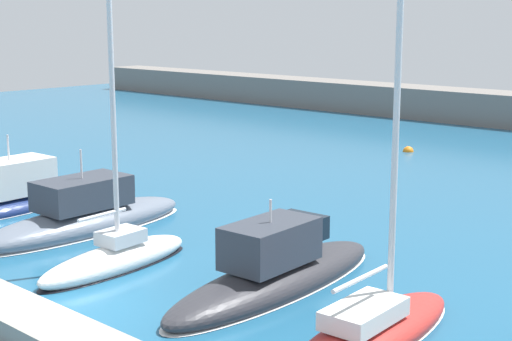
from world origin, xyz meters
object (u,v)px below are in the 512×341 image
motorboat_navy_nearest (5,198)px  sailboat_white_third (116,256)px  motorboat_charcoal_fourth (276,274)px  sailboat_red_fifth (372,329)px  mooring_buoy_orange (408,152)px  motorboat_slate_second (85,217)px

motorboat_navy_nearest → sailboat_white_third: size_ratio=0.70×
motorboat_charcoal_fourth → sailboat_red_fifth: size_ratio=0.85×
motorboat_charcoal_fourth → mooring_buoy_orange: 25.67m
motorboat_navy_nearest → sailboat_white_third: bearing=-101.1°
motorboat_slate_second → sailboat_white_third: sailboat_white_third is taller
sailboat_white_third → mooring_buoy_orange: bearing=6.1°
motorboat_slate_second → mooring_buoy_orange: 23.81m
sailboat_red_fifth → motorboat_slate_second: bearing=82.1°
motorboat_slate_second → motorboat_charcoal_fourth: size_ratio=0.97×
motorboat_slate_second → motorboat_charcoal_fourth: bearing=-90.2°
sailboat_white_third → motorboat_charcoal_fourth: size_ratio=1.19×
sailboat_red_fifth → motorboat_charcoal_fourth: bearing=70.5°
sailboat_white_third → mooring_buoy_orange: size_ratio=17.55×
motorboat_charcoal_fourth → sailboat_red_fifth: 4.57m
motorboat_navy_nearest → mooring_buoy_orange: size_ratio=12.28×
sailboat_white_third → mooring_buoy_orange: (-4.83, 25.80, -0.43)m
motorboat_navy_nearest → motorboat_charcoal_fourth: bearing=-89.8°
motorboat_navy_nearest → motorboat_charcoal_fourth: 14.81m
motorboat_slate_second → sailboat_red_fifth: 14.11m
motorboat_navy_nearest → mooring_buoy_orange: 24.76m
sailboat_white_third → motorboat_charcoal_fourth: bearing=-71.8°
motorboat_charcoal_fourth → motorboat_slate_second: bearing=87.7°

